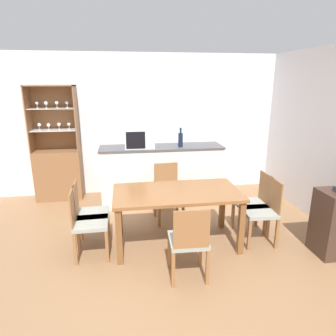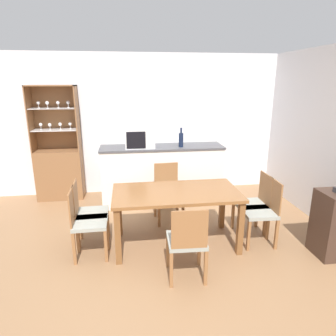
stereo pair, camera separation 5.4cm
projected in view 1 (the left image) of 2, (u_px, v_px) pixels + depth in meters
name	position (u px, v px, depth m)	size (l,w,h in m)	color
ground_plane	(157.00, 268.00, 3.43)	(18.00, 18.00, 0.00)	#936B47
wall_back	(140.00, 125.00, 5.57)	(6.80, 0.06, 2.55)	silver
kitchen_counter	(162.00, 175.00, 5.18)	(2.07, 0.55, 1.01)	white
display_cabinet	(58.00, 167.00, 5.35)	(0.79, 0.38, 2.00)	brown
dining_table	(177.00, 198.00, 3.79)	(1.59, 0.83, 0.73)	brown
dining_chair_side_left_far	(89.00, 214.00, 3.80)	(0.41, 0.41, 0.86)	#999E93
dining_chair_side_right_near	(262.00, 211.00, 3.88)	(0.42, 0.42, 0.86)	#999E93
dining_chair_side_right_far	(254.00, 204.00, 4.12)	(0.40, 0.40, 0.86)	#999E93
dining_chair_head_far	(168.00, 192.00, 4.54)	(0.43, 0.43, 0.86)	#999E93
dining_chair_side_left_near	(87.00, 223.00, 3.57)	(0.41, 0.41, 0.86)	#999E93
dining_chair_head_near	(189.00, 241.00, 3.15)	(0.42, 0.42, 0.86)	#999E93
microwave	(139.00, 138.00, 4.92)	(0.48, 0.39, 0.31)	silver
wine_bottle	(181.00, 139.00, 4.95)	(0.08, 0.08, 0.32)	#141E38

